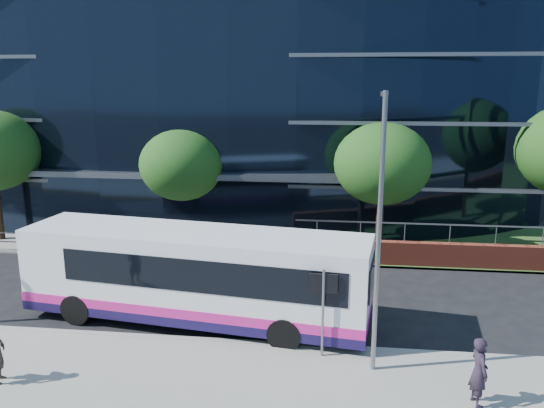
# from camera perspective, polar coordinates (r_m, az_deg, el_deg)

# --- Properties ---
(ground) EXTENTS (200.00, 200.00, 0.00)m
(ground) POSITION_cam_1_polar(r_m,az_deg,el_deg) (19.10, -8.48, -13.11)
(ground) COLOR black
(ground) RESTS_ON ground
(kerb) EXTENTS (80.00, 0.25, 0.16)m
(kerb) POSITION_cam_1_polar(r_m,az_deg,el_deg) (18.20, -9.34, -14.24)
(kerb) COLOR gray
(kerb) RESTS_ON ground
(yellow_line_outer) EXTENTS (80.00, 0.08, 0.01)m
(yellow_line_outer) POSITION_cam_1_polar(r_m,az_deg,el_deg) (18.41, -9.15, -14.17)
(yellow_line_outer) COLOR gold
(yellow_line_outer) RESTS_ON ground
(yellow_line_inner) EXTENTS (80.00, 0.08, 0.01)m
(yellow_line_inner) POSITION_cam_1_polar(r_m,az_deg,el_deg) (18.53, -9.02, -13.96)
(yellow_line_inner) COLOR gold
(yellow_line_inner) RESTS_ON ground
(far_forecourt) EXTENTS (50.00, 8.00, 0.10)m
(far_forecourt) POSITION_cam_1_polar(r_m,az_deg,el_deg) (30.67, -13.99, -3.09)
(far_forecourt) COLOR gray
(far_forecourt) RESTS_ON ground
(glass_office) EXTENTS (44.00, 23.10, 16.00)m
(glass_office) POSITION_cam_1_polar(r_m,az_deg,el_deg) (38.35, -6.52, 12.42)
(glass_office) COLOR black
(glass_office) RESTS_ON ground
(guard_railings) EXTENTS (24.00, 0.05, 1.10)m
(guard_railings) POSITION_cam_1_polar(r_m,az_deg,el_deg) (27.77, -20.84, -3.61)
(guard_railings) COLOR slate
(guard_railings) RESTS_ON ground
(street_sign) EXTENTS (0.85, 0.09, 2.80)m
(street_sign) POSITION_cam_1_polar(r_m,az_deg,el_deg) (16.16, 5.54, -9.67)
(street_sign) COLOR slate
(street_sign) RESTS_ON pavement_near
(tree_far_b) EXTENTS (4.29, 4.29, 6.05)m
(tree_far_b) POSITION_cam_1_polar(r_m,az_deg,el_deg) (27.44, -9.68, 4.14)
(tree_far_b) COLOR black
(tree_far_b) RESTS_ON ground
(tree_far_c) EXTENTS (4.62, 4.62, 6.51)m
(tree_far_c) POSITION_cam_1_polar(r_m,az_deg,el_deg) (25.88, 11.78, 4.25)
(tree_far_c) COLOR black
(tree_far_c) RESTS_ON ground
(tree_dist_e) EXTENTS (4.62, 4.62, 6.51)m
(tree_dist_e) POSITION_cam_1_polar(r_m,az_deg,el_deg) (59.82, 25.84, 8.10)
(tree_dist_e) COLOR black
(tree_dist_e) RESTS_ON ground
(streetlight_east) EXTENTS (0.15, 0.77, 8.00)m
(streetlight_east) POSITION_cam_1_polar(r_m,az_deg,el_deg) (14.91, 11.45, -2.52)
(streetlight_east) COLOR slate
(streetlight_east) RESTS_ON pavement_near
(city_bus) EXTENTS (12.51, 4.45, 3.32)m
(city_bus) POSITION_cam_1_polar(r_m,az_deg,el_deg) (18.89, -8.01, -7.57)
(city_bus) COLOR white
(city_bus) RESTS_ON ground
(pedestrian) EXTENTS (0.58, 0.76, 1.87)m
(pedestrian) POSITION_cam_1_polar(r_m,az_deg,el_deg) (15.28, 21.36, -16.43)
(pedestrian) COLOR #251C2A
(pedestrian) RESTS_ON pavement_near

